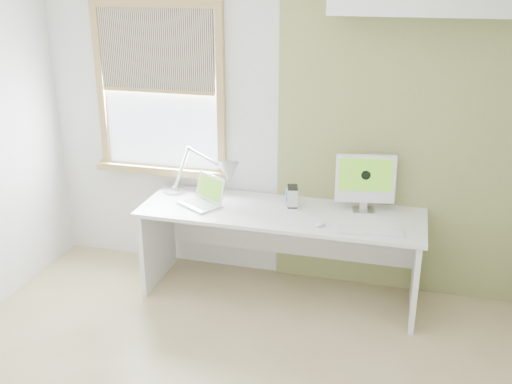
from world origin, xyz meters
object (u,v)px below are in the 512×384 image
(external_drive, at_px, (292,196))
(desk, at_px, (282,231))
(imac, at_px, (365,180))
(desk_lamp, at_px, (218,174))
(laptop, at_px, (204,197))

(external_drive, bearing_deg, desk, -132.91)
(desk, relative_size, imac, 4.79)
(desk_lamp, relative_size, laptop, 1.77)
(external_drive, bearing_deg, laptop, -168.21)
(external_drive, xyz_separation_m, imac, (0.55, 0.06, 0.17))
(desk, bearing_deg, external_drive, 47.09)
(laptop, height_order, external_drive, laptop)
(desk, distance_m, external_drive, 0.29)
(desk_lamp, height_order, imac, imac)
(imac, bearing_deg, desk, -168.28)
(desk, xyz_separation_m, external_drive, (0.06, 0.07, 0.28))
(desk_lamp, xyz_separation_m, laptop, (-0.07, -0.14, -0.16))
(laptop, distance_m, imac, 1.27)
(imac, bearing_deg, desk_lamp, -176.92)
(desk_lamp, relative_size, imac, 1.56)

